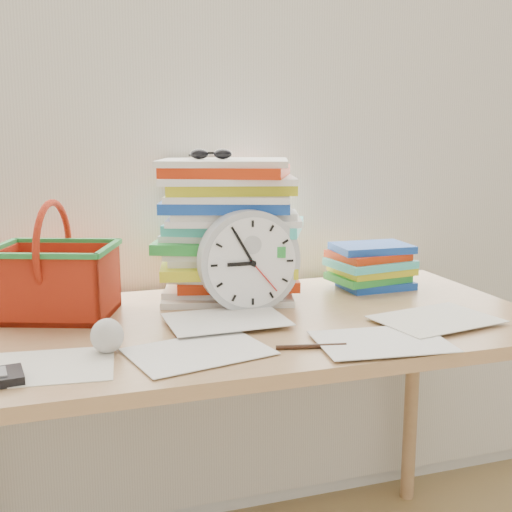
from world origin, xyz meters
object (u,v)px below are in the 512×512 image
object	(u,v)px
paper_stack	(230,229)
book_stack	(372,266)
desk	(243,350)
clock	(249,261)
basket	(54,260)

from	to	relation	value
paper_stack	book_stack	size ratio (longest dim) A/B	1.49
desk	clock	bearing A→B (deg)	62.16
book_stack	basket	bearing A→B (deg)	-178.30
paper_stack	book_stack	distance (m)	0.42
paper_stack	book_stack	world-z (taller)	paper_stack
desk	clock	world-z (taller)	clock
desk	clock	distance (m)	0.21
desk	paper_stack	xyz separation A→B (m)	(0.03, 0.22, 0.26)
paper_stack	basket	bearing A→B (deg)	-173.12
book_stack	basket	size ratio (longest dim) A/B	0.90
clock	book_stack	xyz separation A→B (m)	(0.40, 0.12, -0.06)
clock	paper_stack	bearing A→B (deg)	91.55
paper_stack	desk	bearing A→B (deg)	-98.42
desk	basket	distance (m)	0.49
desk	paper_stack	world-z (taller)	paper_stack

